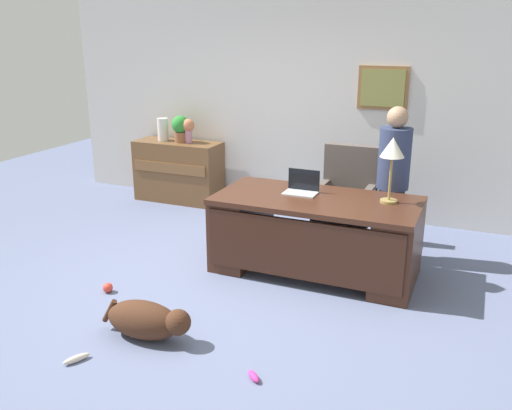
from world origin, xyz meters
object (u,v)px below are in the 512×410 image
dog_toy_ball (108,288)px  credenza (179,171)px  person_standing (392,183)px  laptop (302,187)px  dog_toy_plush (254,376)px  desk (315,233)px  vase_empty (163,129)px  dog_toy_bone (77,359)px  dog_lying (147,320)px  armchair (346,201)px  desk_lamp (392,152)px  vase_with_flowers (188,128)px  potted_plant (181,128)px

dog_toy_ball → credenza: bearing=107.5°
dog_toy_ball → person_standing: bearing=39.6°
laptop → dog_toy_plush: size_ratio=2.26×
desk → vase_empty: 3.17m
credenza → dog_toy_bone: size_ratio=6.03×
desk → vase_empty: size_ratio=6.29×
vase_empty → dog_toy_plush: bearing=-50.4°
dog_lying → laptop: laptop is taller
person_standing → desk: bearing=-132.3°
armchair → laptop: armchair is taller
desk_lamp → dog_toy_bone: (-1.77, -2.31, -1.22)m
credenza → vase_with_flowers: size_ratio=3.72×
desk → dog_lying: bearing=-116.1°
dog_toy_ball → dog_toy_plush: dog_toy_ball is taller
vase_empty → dog_toy_plush: (2.84, -3.42, -0.96)m
person_standing → vase_empty: (-3.29, 0.92, 0.18)m
dog_toy_bone → dog_toy_plush: same height
laptop → dog_lying: bearing=-109.2°
vase_with_flowers → laptop: bearing=-34.5°
potted_plant → dog_toy_plush: potted_plant is taller
laptop → vase_with_flowers: bearing=145.5°
desk → person_standing: 0.98m
desk → desk_lamp: 1.07m
credenza → vase_with_flowers: (0.18, 0.00, 0.62)m
desk → credenza: (-2.47, 1.58, 0.00)m
dog_lying → person_standing: bearing=58.6°
credenza → person_standing: bearing=-16.7°
armchair → dog_lying: (-0.90, -2.59, -0.33)m
dog_lying → laptop: (0.63, 1.81, 0.66)m
dog_toy_bone → dog_lying: bearing=58.2°
person_standing → dog_lying: bearing=-121.4°
desk_lamp → dog_toy_plush: bearing=-104.2°
desk → armchair: armchair is taller
credenza → armchair: armchair is taller
desk → laptop: size_ratio=6.07×
dog_lying → vase_with_flowers: 3.68m
desk → dog_toy_bone: (-1.12, -2.15, -0.39)m
desk → dog_toy_plush: 1.89m
dog_toy_plush → vase_empty: bearing=129.6°
person_standing → dog_toy_plush: 2.66m
dog_lying → dog_toy_bone: dog_lying is taller
credenza → dog_toy_ball: bearing=-72.5°
desk_lamp → potted_plant: bearing=155.1°
laptop → person_standing: bearing=33.4°
dog_lying → potted_plant: bearing=116.0°
dog_lying → potted_plant: 3.73m
armchair → vase_empty: (-2.76, 0.67, 0.50)m
armchair → dog_lying: armchair is taller
desk → vase_with_flowers: vase_with_flowers is taller
laptop → vase_with_flowers: size_ratio=0.99×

